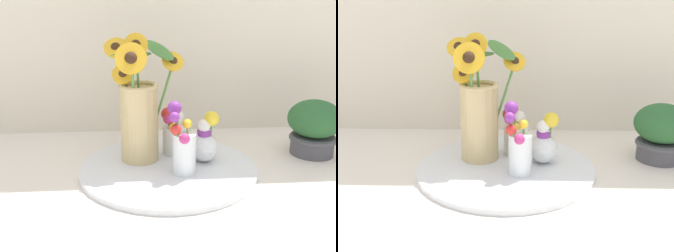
% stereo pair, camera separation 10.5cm
% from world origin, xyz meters
% --- Properties ---
extents(ground_plane, '(6.00, 6.00, 0.00)m').
position_xyz_m(ground_plane, '(0.00, 0.00, 0.00)').
color(ground_plane, silver).
extents(serving_tray, '(0.50, 0.50, 0.02)m').
position_xyz_m(serving_tray, '(0.02, 0.07, 0.01)').
color(serving_tray, silver).
rests_on(serving_tray, ground_plane).
extents(mason_jar_sunflowers, '(0.24, 0.19, 0.36)m').
position_xyz_m(mason_jar_sunflowers, '(-0.06, 0.13, 0.16)').
color(mason_jar_sunflowers, '#D1B77A').
rests_on(mason_jar_sunflowers, serving_tray).
extents(vase_small_center, '(0.07, 0.08, 0.20)m').
position_xyz_m(vase_small_center, '(0.05, 0.02, 0.09)').
color(vase_small_center, white).
rests_on(vase_small_center, serving_tray).
extents(vase_bulb_right, '(0.08, 0.08, 0.15)m').
position_xyz_m(vase_bulb_right, '(0.12, 0.09, 0.08)').
color(vase_bulb_right, white).
rests_on(vase_bulb_right, serving_tray).
extents(vase_small_back, '(0.08, 0.08, 0.14)m').
position_xyz_m(vase_small_back, '(0.04, 0.16, 0.08)').
color(vase_small_back, white).
rests_on(vase_small_back, serving_tray).
extents(potted_plant, '(0.16, 0.16, 0.17)m').
position_xyz_m(potted_plant, '(0.48, 0.16, 0.09)').
color(potted_plant, '#4C4C51').
rests_on(potted_plant, ground_plane).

